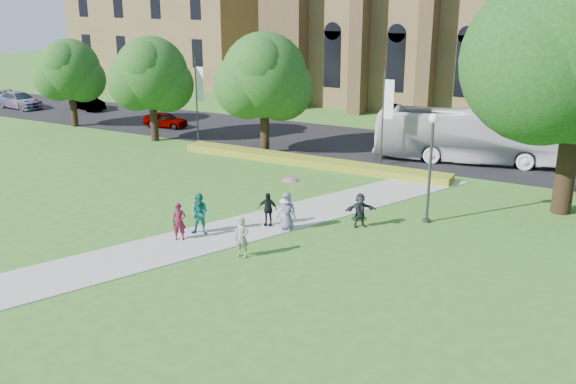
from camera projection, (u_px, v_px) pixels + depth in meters
The scene contains 23 objects.
ground at pixel (219, 239), 28.50m from camera, with size 160.00×160.00×0.00m, color #387021.
road at pixel (377, 146), 45.33m from camera, with size 160.00×10.00×0.02m, color black.
footpath at pixel (232, 232), 29.34m from camera, with size 3.20×30.00×0.04m, color #B2B2A8.
flower_hedge at pixel (310, 161), 40.44m from camera, with size 18.00×1.40×0.45m, color gold.
building_west at pixel (176, 1), 76.25m from camera, with size 22.00×14.00×18.30m.
streetlamp at pixel (431, 155), 29.62m from camera, with size 0.44×0.44×5.24m.
street_tree_0 at pixel (151, 74), 45.51m from camera, with size 5.20×5.20×7.50m.
street_tree_1 at pixel (264, 75), 41.80m from camera, with size 5.60×5.60×8.05m.
street_tree_2 at pixel (70, 70), 50.48m from camera, with size 4.80×4.80×6.95m.
banner_pole_0 at pixel (385, 112), 39.32m from camera, with size 0.70×0.10×6.00m.
banner_pole_1 at pixel (198, 95), 45.58m from camera, with size 0.70×0.10×6.00m.
tour_coach at pixel (472, 135), 40.75m from camera, with size 2.87×12.26×3.41m, color silver.
car_0 at pixel (165, 120), 51.19m from camera, with size 1.44×3.58×1.22m, color gray.
car_1 at pixel (87, 102), 58.64m from camera, with size 1.47×4.20×1.38m, color gray.
car_2 at pixel (19, 100), 59.39m from camera, with size 2.08×5.12×1.48m, color gray.
pedestrian_0 at pixel (179, 222), 28.13m from camera, with size 0.61×0.40×1.67m, color #5A1427.
pedestrian_1 at pixel (200, 214), 28.74m from camera, with size 0.93×0.72×1.91m, color #187864.
pedestrian_2 at pixel (285, 213), 29.36m from camera, with size 1.00×0.58×1.55m, color #B9B9B9.
pedestrian_3 at pixel (268, 209), 29.86m from camera, with size 0.93×0.39×1.59m, color black.
pedestrian_4 at pixel (287, 211), 29.35m from camera, with size 0.86×0.56×1.76m, color slate.
pedestrian_5 at pixel (360, 210), 29.72m from camera, with size 1.49×0.47×1.60m, color #26282E.
pedestrian_6 at pixel (242, 237), 26.37m from camera, with size 0.61×0.40×1.68m, color gray.
parasol at pixel (291, 186), 28.99m from camera, with size 0.76×0.76×0.67m, color #E4A1C2.
Camera 1 is at (15.14, -21.99, 10.66)m, focal length 40.00 mm.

